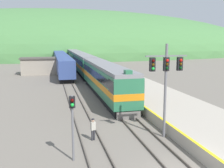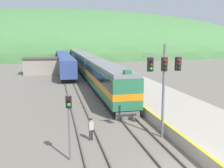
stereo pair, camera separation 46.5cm
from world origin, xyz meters
The scene contains 13 objects.
track_main centered at (0.00, 70.00, 0.08)m, with size 1.52×180.00×0.16m.
track_siding centered at (-4.30, 70.00, 0.08)m, with size 1.52×180.00×0.16m.
platform centered at (5.32, 50.00, 0.47)m, with size 7.10×140.00×0.95m.
distant_hills centered at (0.00, 121.99, 0.00)m, with size 221.06×99.48×43.42m.
station_shed centered at (-8.90, 46.32, 1.82)m, with size 8.78×4.67×3.59m.
express_train_lead_car centered at (0.00, 21.11, 2.36)m, with size 3.00×21.87×4.67m.
carriage_second centered at (0.00, 43.81, 2.34)m, with size 2.99×21.29×4.31m.
carriage_third centered at (0.00, 65.97, 2.34)m, with size 2.99×21.29×4.31m.
carriage_fourth centered at (0.00, 88.14, 2.34)m, with size 2.99×21.29×4.31m.
siding_train centered at (-4.30, 53.62, 2.02)m, with size 2.90×44.28×3.91m.
signal_mast_main centered at (1.37, 5.64, 4.91)m, with size 3.30×0.42×7.18m.
signal_post_siding centered at (-5.84, 3.18, 2.98)m, with size 0.36×0.42×4.17m.
track_worker centered at (-4.10, 6.20, 0.95)m, with size 0.41×0.32×1.67m.
Camera 1 is at (-7.03, -12.32, 7.50)m, focal length 42.00 mm.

